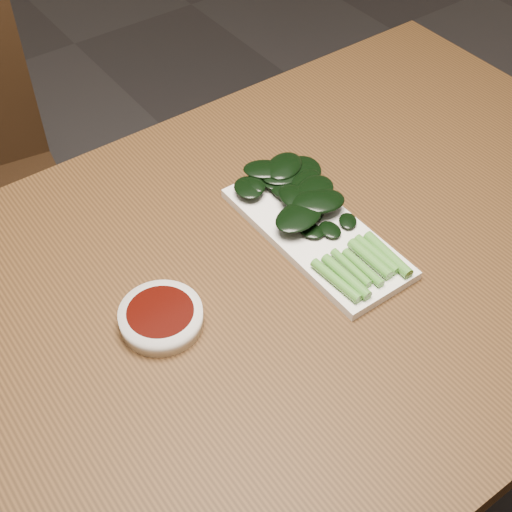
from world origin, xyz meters
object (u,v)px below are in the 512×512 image
Objects in this scene: serving_plate at (316,232)px; gai_lan at (307,200)px; table at (253,317)px; sauce_bowl at (161,317)px.

gai_lan reaches higher than serving_plate.
table is 4.57× the size of serving_plate.
sauce_bowl is 0.29m from gai_lan.
serving_plate is at bearing 1.84° from sauce_bowl.
sauce_bowl is at bearing -169.32° from gai_lan.
serving_plate is at bearing 10.55° from table.
table is 0.19m from gai_lan.
table is at bearing -154.93° from gai_lan.
gai_lan reaches higher than sauce_bowl.
serving_plate is (0.13, 0.02, 0.08)m from table.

